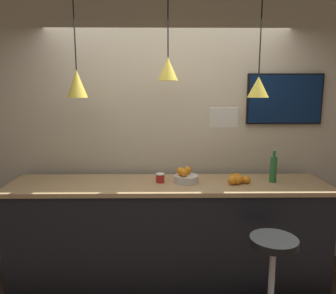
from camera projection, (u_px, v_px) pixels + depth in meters
back_wall at (167, 131)px, 3.51m from camera, size 8.00×0.06×2.90m
service_counter at (168, 231)px, 3.24m from camera, size 3.06×0.66×1.00m
bar_stool at (272, 263)px, 2.63m from camera, size 0.38×0.38×0.72m
fruit_bowl at (185, 177)px, 3.15m from camera, size 0.23×0.23×0.15m
orange_pile at (236, 179)px, 3.15m from camera, size 0.22×0.23×0.08m
juice_bottle at (273, 169)px, 3.15m from camera, size 0.06×0.06×0.31m
spread_jar at (160, 178)px, 3.15m from camera, size 0.08×0.08×0.09m
pendant_lamp_left at (77, 83)px, 2.97m from camera, size 0.19×0.19×0.99m
pendant_lamp_middle at (168, 68)px, 2.96m from camera, size 0.18×0.18×0.84m
pendant_lamp_right at (258, 86)px, 3.00m from camera, size 0.20×0.20×0.99m
mounted_tv at (285, 99)px, 3.41m from camera, size 0.79×0.04×0.52m
hanging_menu_board at (224, 117)px, 2.79m from camera, size 0.24×0.01×0.17m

